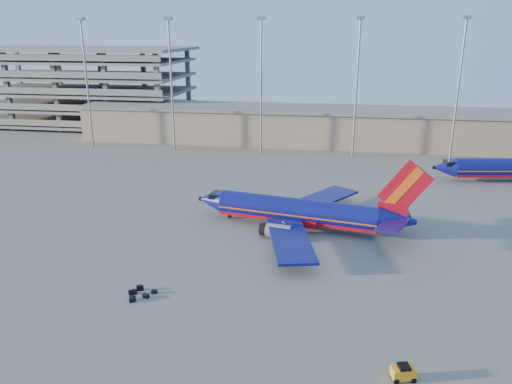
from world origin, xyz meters
TOP-DOWN VIEW (x-y plane):
  - ground at (0.00, 0.00)m, footprint 220.00×220.00m
  - terminal_building at (10.00, 58.00)m, footprint 122.00×16.00m
  - parking_garage at (-62.00, 74.05)m, footprint 62.00×32.00m
  - light_mast_row at (5.00, 46.00)m, footprint 101.60×1.60m
  - aircraft_main at (7.69, 3.20)m, footprint 31.79×30.32m
  - baggage_tug at (18.04, -26.86)m, footprint 2.03×1.51m
  - luggage_pile at (-7.28, -18.04)m, footprint 2.90×2.99m

SIDE VIEW (x-z plane):
  - ground at x=0.00m, z-range 0.00..0.00m
  - luggage_pile at x=-7.28m, z-range -0.04..0.50m
  - baggage_tug at x=18.04m, z-range 0.03..1.33m
  - aircraft_main at x=7.69m, z-range -3.10..7.73m
  - terminal_building at x=10.00m, z-range 0.07..8.57m
  - parking_garage at x=-62.00m, z-range 1.03..22.43m
  - light_mast_row at x=5.00m, z-range 3.23..31.88m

